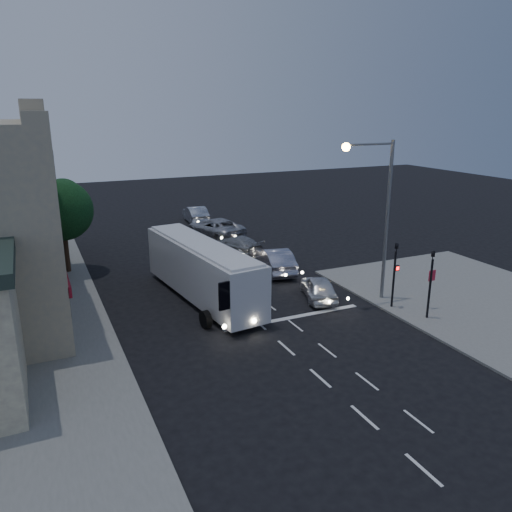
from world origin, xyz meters
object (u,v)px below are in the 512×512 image
tour_bus (202,269)px  traffic_signal_side (431,276)px  traffic_signal_main (395,267)px  car_suv (319,288)px  car_extra (196,214)px  car_sedan_b (238,245)px  regulatory_sign (431,283)px  car_sedan_a (275,260)px  street_tree (62,208)px  streetlight (379,203)px  car_sedan_c (215,227)px

tour_bus → traffic_signal_side: 12.52m
traffic_signal_main → traffic_signal_side: bearing=-70.5°
car_suv → car_extra: bearing=-71.1°
car_sedan_b → regulatory_sign: bearing=94.7°
car_sedan_a → car_extra: bearing=-78.2°
car_suv → street_tree: bearing=-22.4°
car_sedan_a → regulatory_sign: size_ratio=2.26×
traffic_signal_main → regulatory_sign: size_ratio=1.86×
car_sedan_a → streetlight: bearing=121.8°
traffic_signal_main → car_sedan_b: bearing=104.3°
car_sedan_b → street_tree: 12.86m
car_sedan_a → traffic_signal_main: 9.22m
car_sedan_a → regulatory_sign: bearing=127.1°
regulatory_sign → street_tree: size_ratio=0.35×
car_suv → car_extra: (-0.13, 22.56, 0.13)m
car_sedan_a → traffic_signal_side: size_ratio=1.21×
car_sedan_a → traffic_signal_main: bearing=120.2°
tour_bus → traffic_signal_main: traffic_signal_main is taller
street_tree → car_sedan_b: bearing=-1.9°
car_suv → car_sedan_c: car_sedan_c is taller
car_suv → car_sedan_c: (-0.32, 16.50, 0.13)m
traffic_signal_main → tour_bus: bearing=147.6°
car_sedan_c → traffic_signal_side: traffic_signal_side is taller
car_extra → regulatory_sign: (4.75, -26.60, 0.79)m
car_sedan_a → car_suv: bearing=101.5°
car_extra → regulatory_sign: regulatory_sign is taller
car_extra → car_sedan_b: bearing=93.3°
tour_bus → traffic_signal_main: 10.81m
car_extra → traffic_signal_side: bearing=103.4°
car_sedan_c → streetlight: streetlight is taller
car_extra → streetlight: size_ratio=0.55×
tour_bus → regulatory_sign: bearing=-39.0°
car_sedan_b → car_extra: 11.76m
car_suv → traffic_signal_main: size_ratio=0.98×
car_sedan_a → car_extra: 16.99m
street_tree → regulatory_sign: bearing=-41.1°
tour_bus → car_sedan_c: 14.97m
car_sedan_a → car_sedan_b: 5.28m
tour_bus → traffic_signal_side: (9.81, -7.77, 0.58)m
car_extra → car_sedan_a: bearing=96.0°
car_sedan_a → car_sedan_b: car_sedan_a is taller
car_sedan_a → street_tree: bearing=-12.3°
traffic_signal_side → streetlight: bearing=105.7°
traffic_signal_side → streetlight: size_ratio=0.46×
traffic_signal_main → streetlight: (-0.26, 1.42, 3.31)m
traffic_signal_side → car_sedan_b: bearing=105.0°
car_sedan_a → car_sedan_c: bearing=-77.0°
car_sedan_b → street_tree: size_ratio=0.76×
car_extra → car_suv: bearing=96.0°
car_sedan_b → traffic_signal_side: 16.46m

